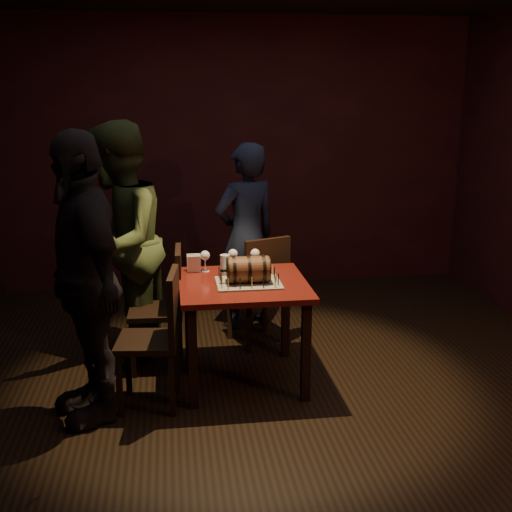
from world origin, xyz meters
name	(u,v)px	position (x,y,z in m)	size (l,w,h in m)	color
room_shell	(269,193)	(0.00, 0.00, 1.40)	(5.04, 5.04, 2.80)	black
pub_table	(243,297)	(-0.17, 0.10, 0.64)	(0.90, 0.90, 0.75)	#51110D
cake_board	(248,283)	(-0.13, 0.05, 0.76)	(0.45, 0.35, 0.01)	gray
barrel_cake	(248,269)	(-0.13, 0.05, 0.85)	(0.35, 0.20, 0.20)	brown
birthday_candles	(248,277)	(-0.13, 0.05, 0.80)	(0.40, 0.30, 0.09)	#D5C07F
wine_glass_left	(205,256)	(-0.41, 0.40, 0.87)	(0.07, 0.07, 0.16)	silver
wine_glass_mid	(233,255)	(-0.20, 0.42, 0.87)	(0.07, 0.07, 0.16)	silver
wine_glass_right	(255,254)	(-0.04, 0.41, 0.87)	(0.07, 0.07, 0.16)	silver
pint_of_ale	(225,265)	(-0.27, 0.30, 0.82)	(0.07, 0.07, 0.15)	silver
menu_card	(194,264)	(-0.50, 0.40, 0.81)	(0.10, 0.05, 0.13)	white
chair_back	(261,285)	(0.06, 0.73, 0.52)	(0.52, 0.52, 0.93)	black
chair_left_rear	(166,302)	(-0.71, 0.41, 0.52)	(0.41, 0.41, 0.93)	black
chair_left_front	(159,331)	(-0.76, -0.19, 0.52)	(0.44, 0.44, 0.93)	black
person_back	(246,237)	(-0.01, 1.20, 0.82)	(0.60, 0.39, 1.64)	black
person_left_rear	(119,244)	(-1.06, 0.64, 0.93)	(0.90, 0.70, 1.85)	#354020
person_left_front	(84,279)	(-1.21, -0.27, 0.93)	(1.09, 0.45, 1.85)	black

